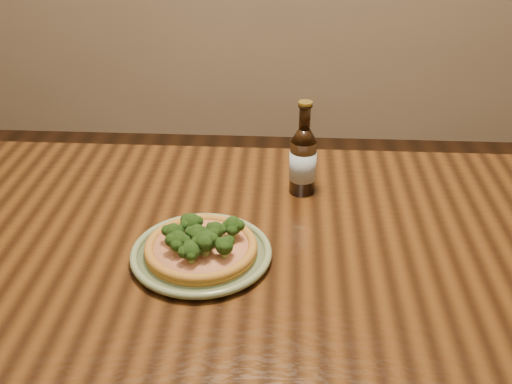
# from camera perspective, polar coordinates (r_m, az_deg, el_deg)

# --- Properties ---
(table) EXTENTS (1.60, 0.90, 0.75)m
(table) POSITION_cam_1_polar(r_m,az_deg,el_deg) (1.20, -7.51, -9.04)
(table) COLOR #41240E
(table) RESTS_ON ground
(plate) EXTENTS (0.26, 0.26, 0.02)m
(plate) POSITION_cam_1_polar(r_m,az_deg,el_deg) (1.11, -5.23, -5.86)
(plate) COLOR #6F7F57
(plate) RESTS_ON table
(pizza) EXTENTS (0.21, 0.21, 0.06)m
(pizza) POSITION_cam_1_polar(r_m,az_deg,el_deg) (1.10, -5.26, -5.08)
(pizza) COLOR #AA7526
(pizza) RESTS_ON plate
(beer_bottle) EXTENTS (0.06, 0.06, 0.21)m
(beer_bottle) POSITION_cam_1_polar(r_m,az_deg,el_deg) (1.29, 4.49, 3.07)
(beer_bottle) COLOR black
(beer_bottle) RESTS_ON table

